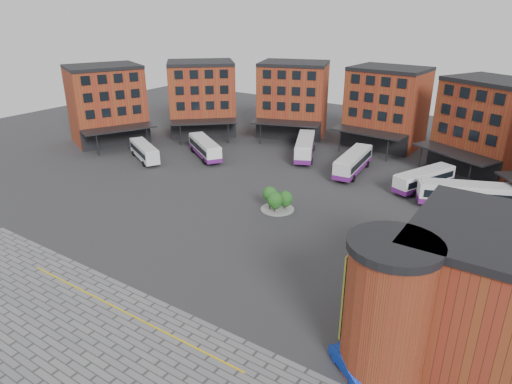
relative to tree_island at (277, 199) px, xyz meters
The scene contains 13 objects.
ground 11.95m from the tree_island, 100.48° to the right, with size 160.00×160.00×0.00m, color #28282B.
paving_zone 33.68m from the tree_island, 90.26° to the right, with size 50.00×22.00×0.02m, color slate.
yellow_line 25.69m from the tree_island, 90.34° to the right, with size 26.00×0.15×0.02m, color gold.
main_building 28.06m from the tree_island, 104.59° to the left, with size 94.14×42.48×14.60m.
east_building 30.56m from the tree_island, 28.96° to the right, with size 17.40×15.40×10.60m.
tree_island is the anchor object (origin of this frame).
bus_a 30.53m from the tree_island, 169.91° to the left, with size 10.09×6.76×2.88m.
bus_b 25.62m from the tree_island, 151.08° to the left, with size 10.94×8.45×3.21m.
bus_c 23.53m from the tree_island, 109.28° to the left, with size 7.66×12.39×3.47m.
bus_d 19.30m from the tree_island, 82.53° to the left, with size 3.84×12.18×3.38m.
bus_e 22.84m from the tree_island, 52.60° to the left, with size 6.56×10.88×3.04m.
bus_f 25.01m from the tree_island, 35.89° to the left, with size 12.43×7.26×3.46m.
blue_car 28.62m from the tree_island, 47.89° to the right, with size 1.46×4.18×1.38m, color #0D31B5.
Camera 1 is at (30.02, -35.01, 24.97)m, focal length 32.00 mm.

